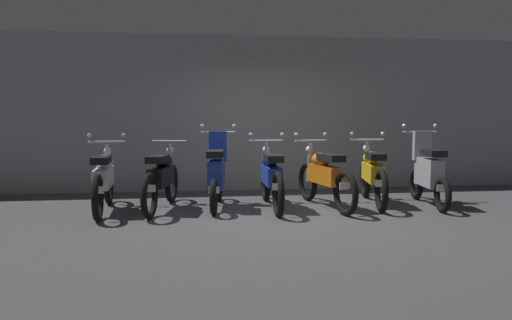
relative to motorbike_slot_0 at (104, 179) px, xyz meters
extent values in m
plane|color=#424244|center=(2.51, -0.70, -0.49)|extent=(80.00, 80.00, 0.00)
cube|color=gray|center=(2.51, 1.97, 0.97)|extent=(16.00, 0.30, 2.92)
torus|color=black|center=(-0.04, 0.62, -0.17)|extent=(0.13, 0.65, 0.65)
torus|color=black|center=(0.04, -0.68, -0.17)|extent=(0.13, 0.65, 0.65)
cube|color=silver|center=(0.00, -0.03, 0.02)|extent=(0.27, 0.84, 0.28)
ellipsoid|color=silver|center=(-0.01, 0.13, 0.24)|extent=(0.29, 0.45, 0.22)
cube|color=black|center=(0.01, -0.21, 0.30)|extent=(0.27, 0.53, 0.10)
cylinder|color=#B7BABF|center=(-0.03, 0.52, 0.52)|extent=(0.56, 0.07, 0.04)
sphere|color=#B7BABF|center=(-0.29, 0.50, 0.62)|extent=(0.07, 0.07, 0.07)
sphere|color=#B7BABF|center=(0.23, 0.53, 0.62)|extent=(0.07, 0.07, 0.07)
cylinder|color=#B7BABF|center=(-0.03, 0.57, 0.15)|extent=(0.07, 0.16, 0.65)
sphere|color=silver|center=(-0.03, 0.57, 0.37)|extent=(0.12, 0.12, 0.12)
cube|color=white|center=(0.04, -0.65, -0.07)|extent=(0.16, 0.02, 0.10)
torus|color=black|center=(0.96, 0.67, -0.17)|extent=(0.21, 0.66, 0.65)
torus|color=black|center=(0.72, -0.61, -0.17)|extent=(0.21, 0.66, 0.65)
cube|color=black|center=(0.84, 0.03, 0.02)|extent=(0.37, 0.86, 0.28)
ellipsoid|color=black|center=(0.87, 0.18, 0.24)|extent=(0.34, 0.48, 0.22)
cube|color=black|center=(0.80, -0.15, 0.30)|extent=(0.33, 0.56, 0.10)
cylinder|color=#B7BABF|center=(0.94, 0.56, 0.52)|extent=(0.56, 0.14, 0.04)
cylinder|color=#B7BABF|center=(0.95, 0.61, 0.15)|extent=(0.08, 0.17, 0.65)
sphere|color=silver|center=(0.95, 0.61, 0.37)|extent=(0.12, 0.12, 0.12)
cube|color=white|center=(0.72, -0.59, -0.07)|extent=(0.16, 0.04, 0.10)
torus|color=black|center=(1.74, 0.67, -0.23)|extent=(0.15, 0.54, 0.53)
torus|color=black|center=(1.61, -0.47, -0.23)|extent=(0.15, 0.54, 0.53)
cube|color=#1E389E|center=(1.67, 0.10, 0.04)|extent=(0.30, 0.76, 0.44)
cube|color=#1E389E|center=(1.71, 0.44, 0.44)|extent=(0.29, 0.15, 0.48)
cube|color=black|center=(1.65, -0.06, 0.36)|extent=(0.30, 0.54, 0.10)
cylinder|color=#B7BABF|center=(1.73, 0.58, 0.66)|extent=(0.56, 0.10, 0.04)
sphere|color=#B7BABF|center=(1.47, 0.61, 0.76)|extent=(0.07, 0.07, 0.07)
sphere|color=#B7BABF|center=(1.99, 0.55, 0.76)|extent=(0.07, 0.07, 0.07)
cylinder|color=#B7BABF|center=(1.73, 0.62, 0.19)|extent=(0.07, 0.15, 0.85)
sphere|color=silver|center=(1.73, 0.62, 0.51)|extent=(0.12, 0.12, 0.12)
cube|color=white|center=(1.61, -0.45, -0.13)|extent=(0.16, 0.03, 0.10)
torus|color=black|center=(2.51, 0.61, -0.17)|extent=(0.10, 0.65, 0.65)
torus|color=black|center=(2.50, -0.69, -0.17)|extent=(0.10, 0.65, 0.65)
cube|color=#1E389E|center=(2.51, -0.04, 0.02)|extent=(0.23, 0.83, 0.28)
ellipsoid|color=#1E389E|center=(2.51, 0.12, 0.24)|extent=(0.26, 0.44, 0.22)
cube|color=black|center=(2.51, -0.22, 0.30)|extent=(0.24, 0.52, 0.10)
cylinder|color=#B7BABF|center=(2.51, 0.51, 0.52)|extent=(0.56, 0.04, 0.04)
sphere|color=#B7BABF|center=(2.25, 0.51, 0.62)|extent=(0.07, 0.07, 0.07)
sphere|color=#B7BABF|center=(2.77, 0.51, 0.62)|extent=(0.07, 0.07, 0.07)
cylinder|color=#B7BABF|center=(2.51, 0.56, 0.15)|extent=(0.06, 0.16, 0.65)
sphere|color=silver|center=(2.51, 0.56, 0.37)|extent=(0.12, 0.12, 0.12)
cube|color=white|center=(2.50, -0.66, -0.07)|extent=(0.16, 0.01, 0.10)
torus|color=black|center=(3.22, 0.55, -0.17)|extent=(0.21, 0.66, 0.65)
torus|color=black|center=(3.47, -0.73, -0.17)|extent=(0.21, 0.66, 0.65)
cube|color=orange|center=(3.34, -0.09, 0.02)|extent=(0.37, 0.86, 0.28)
ellipsoid|color=orange|center=(3.31, 0.06, 0.24)|extent=(0.34, 0.48, 0.22)
cube|color=black|center=(3.38, -0.27, 0.30)|extent=(0.33, 0.56, 0.10)
cylinder|color=#B7BABF|center=(3.24, 0.44, 0.52)|extent=(0.56, 0.14, 0.04)
sphere|color=#B7BABF|center=(2.98, 0.39, 0.62)|extent=(0.07, 0.07, 0.07)
sphere|color=#B7BABF|center=(3.49, 0.49, 0.62)|extent=(0.07, 0.07, 0.07)
cylinder|color=#B7BABF|center=(3.23, 0.50, 0.15)|extent=(0.09, 0.17, 0.65)
sphere|color=silver|center=(3.23, 0.50, 0.37)|extent=(0.12, 0.12, 0.12)
cube|color=white|center=(3.46, -0.70, -0.07)|extent=(0.16, 0.04, 0.10)
torus|color=black|center=(4.29, 0.72, -0.17)|extent=(0.20, 0.66, 0.65)
torus|color=black|center=(4.07, -0.56, -0.17)|extent=(0.20, 0.66, 0.65)
cube|color=gold|center=(4.18, 0.08, 0.02)|extent=(0.36, 0.86, 0.28)
ellipsoid|color=gold|center=(4.20, 0.24, 0.24)|extent=(0.33, 0.48, 0.22)
cube|color=black|center=(4.15, -0.10, 0.30)|extent=(0.32, 0.55, 0.10)
cylinder|color=#B7BABF|center=(4.27, 0.62, 0.52)|extent=(0.56, 0.13, 0.04)
sphere|color=#B7BABF|center=(4.02, 0.67, 0.62)|extent=(0.07, 0.07, 0.07)
sphere|color=#B7BABF|center=(4.53, 0.58, 0.62)|extent=(0.07, 0.07, 0.07)
cylinder|color=#B7BABF|center=(4.28, 0.67, 0.15)|extent=(0.08, 0.17, 0.65)
sphere|color=silver|center=(4.28, 0.67, 0.37)|extent=(0.12, 0.12, 0.12)
cube|color=white|center=(4.07, -0.53, -0.07)|extent=(0.16, 0.04, 0.10)
torus|color=black|center=(5.08, 0.43, -0.23)|extent=(0.15, 0.54, 0.53)
torus|color=black|center=(4.94, -0.71, -0.23)|extent=(0.15, 0.54, 0.53)
cube|color=#9EA0A8|center=(5.01, -0.14, 0.04)|extent=(0.31, 0.76, 0.44)
cube|color=#9EA0A8|center=(5.06, 0.20, 0.44)|extent=(0.29, 0.15, 0.48)
cube|color=black|center=(4.99, -0.30, 0.36)|extent=(0.30, 0.55, 0.10)
cylinder|color=#B7BABF|center=(5.07, 0.34, 0.66)|extent=(0.56, 0.10, 0.04)
sphere|color=#B7BABF|center=(4.81, 0.37, 0.76)|extent=(0.07, 0.07, 0.07)
sphere|color=#B7BABF|center=(5.33, 0.31, 0.76)|extent=(0.07, 0.07, 0.07)
cylinder|color=#B7BABF|center=(5.08, 0.38, 0.19)|extent=(0.07, 0.15, 0.85)
sphere|color=silver|center=(5.08, 0.38, 0.51)|extent=(0.12, 0.12, 0.12)
cube|color=white|center=(4.95, -0.69, -0.13)|extent=(0.16, 0.03, 0.10)
camera|label=1|loc=(1.34, -7.29, 0.93)|focal=33.80mm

